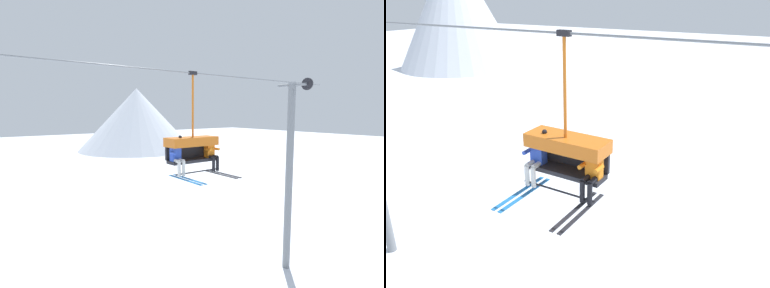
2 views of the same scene
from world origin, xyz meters
The scene contains 5 objects.
mountain_peak_west centered at (-38.57, 31.78, 8.25)m, with size 17.01×17.01×16.49m.
lift_cable centered at (-0.85, -0.80, 9.22)m, with size 17.76×0.05×0.05m.
chairlift_chair centered at (0.47, -0.73, 6.83)m, with size 1.85×0.74×3.34m.
skier_blue centered at (-0.24, -0.94, 6.53)m, with size 0.48×1.70×1.34m.
skier_orange centered at (1.19, -0.95, 6.51)m, with size 0.46×1.70×1.23m.
Camera 2 is at (4.50, -6.99, 9.91)m, focal length 35.00 mm.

